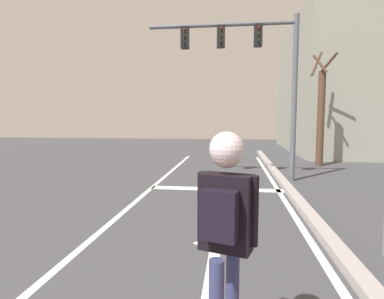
# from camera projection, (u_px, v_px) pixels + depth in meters

# --- Properties ---
(lane_line_center) EXTENTS (0.12, 20.00, 0.01)m
(lane_line_center) POSITION_uv_depth(u_px,v_px,m) (118.00, 216.00, 6.17)
(lane_line_center) COLOR silver
(lane_line_center) RESTS_ON ground
(lane_line_curbside) EXTENTS (0.12, 20.00, 0.01)m
(lane_line_curbside) POSITION_uv_depth(u_px,v_px,m) (299.00, 224.00, 5.74)
(lane_line_curbside) COLOR silver
(lane_line_curbside) RESTS_ON ground
(stop_bar) EXTENTS (3.58, 0.40, 0.01)m
(stop_bar) POSITION_uv_depth(u_px,v_px,m) (217.00, 189.00, 8.58)
(stop_bar) COLOR silver
(stop_bar) RESTS_ON ground
(lane_arrow_stem) EXTENTS (0.16, 1.40, 0.01)m
(lane_arrow_stem) POSITION_uv_depth(u_px,v_px,m) (213.00, 269.00, 4.02)
(lane_arrow_stem) COLOR silver
(lane_arrow_stem) RESTS_ON ground
(lane_arrow_head) EXTENTS (0.71, 0.71, 0.01)m
(lane_arrow_head) POSITION_uv_depth(u_px,v_px,m) (216.00, 243.00, 4.86)
(lane_arrow_head) COLOR silver
(lane_arrow_head) RESTS_ON ground
(curb_strip) EXTENTS (0.24, 24.00, 0.14)m
(curb_strip) POSITION_uv_depth(u_px,v_px,m) (314.00, 221.00, 5.70)
(curb_strip) COLOR #9D9593
(curb_strip) RESTS_ON ground
(skater) EXTENTS (0.46, 0.63, 1.72)m
(skater) POSITION_uv_depth(u_px,v_px,m) (225.00, 215.00, 2.36)
(skater) COLOR navy
(skater) RESTS_ON skateboard
(traffic_signal_mast) EXTENTS (4.52, 0.34, 4.98)m
(traffic_signal_mast) POSITION_uv_depth(u_px,v_px,m) (250.00, 59.00, 9.58)
(traffic_signal_mast) COLOR #555C67
(traffic_signal_mast) RESTS_ON ground
(roadside_tree) EXTENTS (0.99, 1.02, 4.61)m
(roadside_tree) POSITION_uv_depth(u_px,v_px,m) (321.00, 114.00, 12.68)
(roadside_tree) COLOR brown
(roadside_tree) RESTS_ON ground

